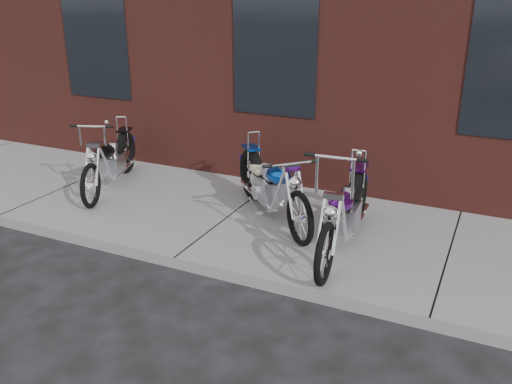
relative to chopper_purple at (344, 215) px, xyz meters
The scene contains 5 objects.
ground 2.18m from the chopper_purple, 147.37° to the right, with size 120.00×120.00×0.00m, color black.
sidewalk 1.88m from the chopper_purple, 168.21° to the left, with size 22.00×3.00×0.15m, color slate.
chopper_purple is the anchor object (origin of this frame).
chopper_blue 1.30m from the chopper_purple, 156.97° to the left, with size 1.86×1.80×1.08m.
chopper_third 4.09m from the chopper_purple, behind, with size 0.93×2.24×1.19m.
Camera 1 is at (3.39, -4.87, 3.22)m, focal length 38.00 mm.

